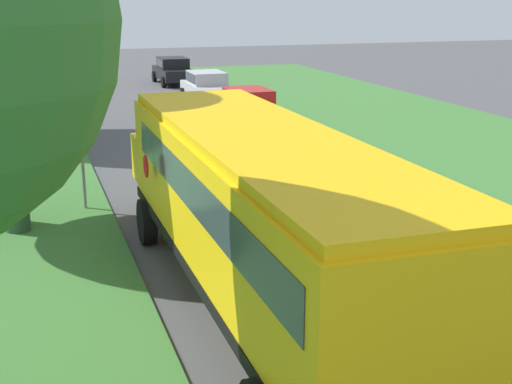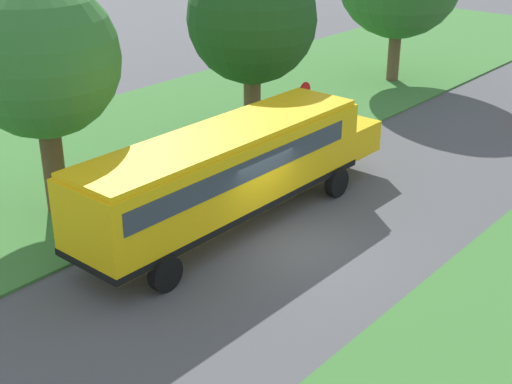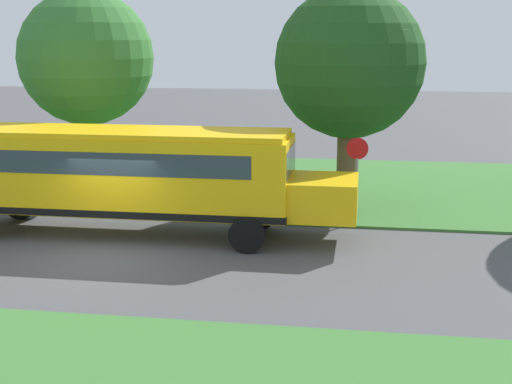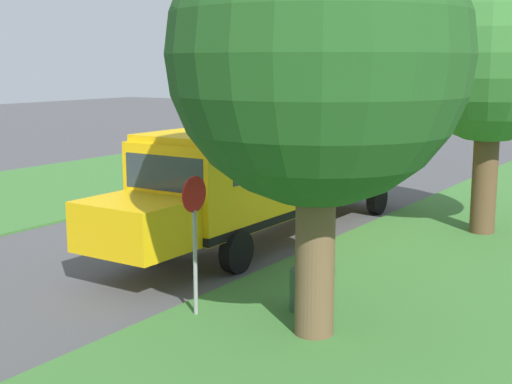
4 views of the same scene
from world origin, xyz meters
TOP-DOWN VIEW (x-y plane):
  - ground_plane at (0.00, 0.00)m, footprint 120.00×120.00m
  - school_bus at (-2.27, -0.14)m, footprint 2.84×12.42m
  - car_red_nearest at (2.80, 16.55)m, footprint 2.02×4.40m
  - car_silver_middle at (2.80, 23.17)m, footprint 2.02×4.40m
  - car_black_furthest at (2.80, 31.41)m, footprint 2.02×4.40m
  - stop_sign at (-4.60, 6.65)m, footprint 0.08×0.68m
  - trash_bin at (-6.21, 5.33)m, footprint 0.56×0.56m

SIDE VIEW (x-z plane):
  - ground_plane at x=0.00m, z-range 0.00..0.00m
  - trash_bin at x=-6.21m, z-range 0.00..0.90m
  - car_red_nearest at x=2.80m, z-range 0.10..1.66m
  - car_silver_middle at x=2.80m, z-range 0.10..1.66m
  - car_black_furthest at x=2.80m, z-range 0.10..1.66m
  - stop_sign at x=-4.60m, z-range 0.37..3.11m
  - school_bus at x=-2.27m, z-range 0.34..3.50m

